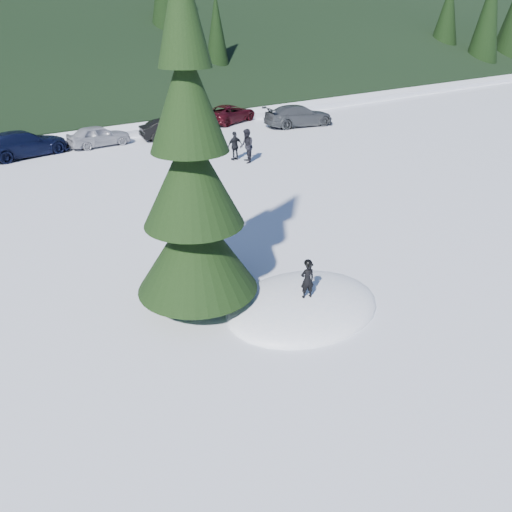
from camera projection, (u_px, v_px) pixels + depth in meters
ground at (303, 307)px, 13.61m from camera, size 200.00×200.00×0.00m
snow_mound at (303, 307)px, 13.61m from camera, size 4.48×3.52×0.96m
spruce_tall at (192, 190)px, 12.24m from camera, size 3.20×3.20×8.60m
spruce_short at (200, 211)px, 14.32m from camera, size 2.20×2.20×5.37m
child_skier at (307, 280)px, 12.93m from camera, size 0.44×0.35×1.03m
adult_0 at (247, 146)px, 26.33m from camera, size 0.98×1.07×1.78m
adult_1 at (235, 146)px, 26.88m from camera, size 0.91×0.41×1.54m
car_3 at (23, 144)px, 27.59m from camera, size 5.13×2.76×1.41m
car_4 at (99, 136)px, 29.74m from camera, size 3.68×1.50×1.25m
car_5 at (170, 129)px, 31.49m from camera, size 3.90×1.99×1.23m
car_6 at (230, 114)px, 36.27m from camera, size 4.93×3.38×1.25m
car_7 at (299, 116)px, 35.02m from camera, size 5.31×3.12×1.44m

